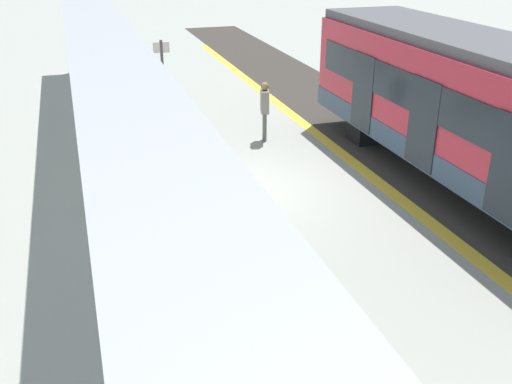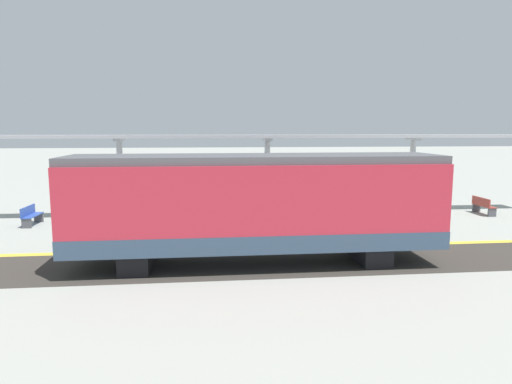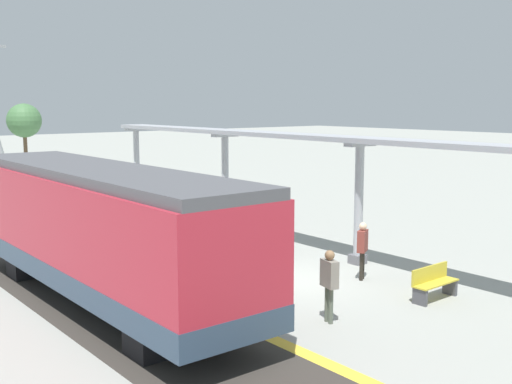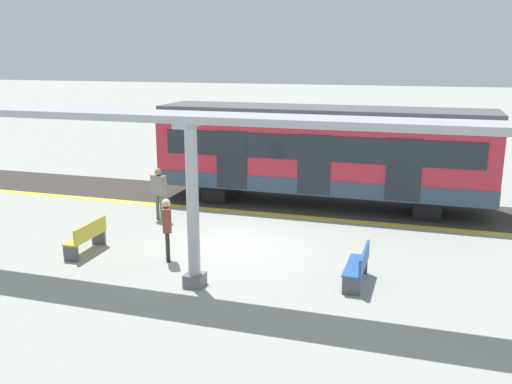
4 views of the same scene
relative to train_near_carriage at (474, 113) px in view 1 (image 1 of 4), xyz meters
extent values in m
plane|color=#9D9F97|center=(5.03, -1.44, -1.83)|extent=(176.00, 176.00, 0.00)
cube|color=yellow|center=(1.78, -1.44, -1.82)|extent=(0.36, 37.04, 0.01)
cube|color=#38332D|center=(-0.01, -1.44, -1.82)|extent=(3.20, 49.04, 0.01)
cube|color=#BF2838|center=(-0.01, 0.00, 0.11)|extent=(2.60, 11.56, 2.60)
cube|color=#33475E|center=(-0.01, 0.00, -0.91)|extent=(2.63, 11.58, 0.55)
cube|color=#515156|center=(-0.01, 0.00, 1.53)|extent=(2.39, 11.56, 0.24)
cube|color=#1E262D|center=(1.31, 0.00, 0.43)|extent=(0.03, 10.64, 0.84)
cube|color=#1E262D|center=(1.31, -2.89, -0.14)|extent=(0.04, 1.10, 2.00)
cube|color=#1E262D|center=(1.31, 0.00, -0.14)|extent=(0.04, 1.10, 2.00)
cube|color=#1E262D|center=(1.31, 2.89, -0.14)|extent=(0.04, 1.10, 2.00)
cube|color=black|center=(-0.01, -3.70, -1.51)|extent=(2.21, 0.90, 0.64)
cube|color=slate|center=(8.01, -15.88, -1.68)|extent=(0.44, 0.44, 0.30)
cylinder|color=#ACB0B6|center=(8.01, -15.88, 0.19)|extent=(0.28, 0.28, 3.42)
cube|color=slate|center=(8.01, -8.90, -1.68)|extent=(0.44, 0.44, 0.30)
cylinder|color=#ACB0B6|center=(8.01, -8.90, 0.19)|extent=(0.28, 0.28, 3.42)
cube|color=slate|center=(8.01, -1.42, -1.68)|extent=(0.44, 0.44, 0.30)
cylinder|color=#ACB0B6|center=(8.01, -1.42, 0.19)|extent=(0.28, 0.28, 3.42)
cube|color=#ACB0B6|center=(8.01, -1.42, 1.96)|extent=(1.10, 0.36, 0.12)
cylinder|color=#ACB0B6|center=(8.01, 5.68, 0.19)|extent=(0.28, 0.28, 3.42)
cube|color=#ACB0B6|center=(8.01, 5.68, 1.96)|extent=(1.10, 0.36, 0.12)
cube|color=#A8AAB2|center=(8.01, -1.41, 2.10)|extent=(1.20, 29.74, 0.16)
cube|color=#285AA6|center=(6.75, 2.13, -1.39)|extent=(1.51, 0.46, 0.04)
cube|color=#285AA6|center=(6.75, 2.32, -1.17)|extent=(1.50, 0.08, 0.40)
cube|color=#4C4C51|center=(7.42, 2.12, -1.62)|extent=(0.11, 0.40, 0.42)
cube|color=#4C4C51|center=(6.08, 2.14, -1.62)|extent=(0.11, 0.40, 0.42)
cube|color=gold|center=(6.82, -5.16, -1.39)|extent=(1.51, 0.48, 0.04)
cube|color=gold|center=(6.82, -4.97, -1.17)|extent=(1.50, 0.10, 0.40)
cube|color=#4C4C51|center=(7.49, -5.14, -1.62)|extent=(0.11, 0.40, 0.42)
cube|color=#4C4C51|center=(6.15, -5.17, -1.62)|extent=(0.11, 0.40, 0.42)
cube|color=#9B372D|center=(7.11, -12.39, -1.39)|extent=(1.51, 0.46, 0.04)
cube|color=#9B372D|center=(7.11, -12.20, -1.17)|extent=(1.50, 0.08, 0.40)
cube|color=#4C4C51|center=(7.78, -12.40, -1.62)|extent=(0.11, 0.40, 0.42)
cube|color=#4C4C51|center=(6.44, -12.38, -1.62)|extent=(0.11, 0.40, 0.42)
cylinder|color=#4C4C51|center=(5.57, -9.44, -0.73)|extent=(0.10, 0.10, 2.20)
cube|color=silver|center=(5.57, -9.44, 0.12)|extent=(0.56, 0.04, 0.36)
cylinder|color=#566050|center=(3.44, -4.71, -1.40)|extent=(0.11, 0.11, 0.85)
cylinder|color=#566050|center=(3.48, -4.54, -1.40)|extent=(0.11, 0.11, 0.85)
cube|color=gray|center=(3.46, -4.62, -0.66)|extent=(0.34, 0.53, 0.64)
sphere|color=#94704B|center=(3.46, -4.62, -0.23)|extent=(0.23, 0.23, 0.23)
cylinder|color=#2A251E|center=(6.81, -2.68, -1.41)|extent=(0.11, 0.11, 0.83)
cylinder|color=#2A251E|center=(6.66, -2.76, -1.41)|extent=(0.11, 0.11, 0.83)
cube|color=brown|center=(6.74, -2.72, -0.68)|extent=(0.53, 0.42, 0.62)
sphere|color=beige|center=(6.74, -2.72, -0.26)|extent=(0.22, 0.22, 0.22)
camera|label=1|loc=(8.58, 10.74, 3.82)|focal=41.14mm
camera|label=2|loc=(-13.85, 1.46, 2.45)|focal=31.38mm
camera|label=3|loc=(-6.58, -14.39, 3.22)|focal=43.78mm
camera|label=4|loc=(18.93, 3.47, 3.39)|focal=38.50mm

